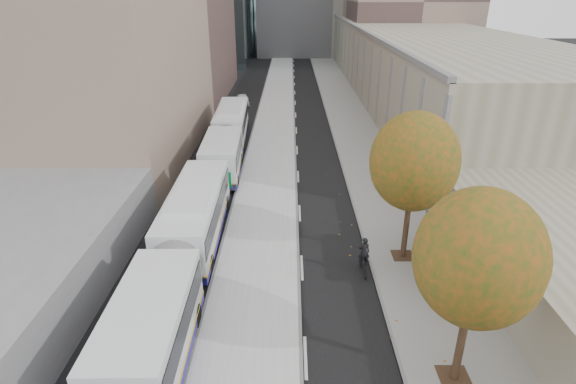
{
  "coord_description": "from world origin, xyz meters",
  "views": [
    {
      "loc": [
        -2.24,
        -6.86,
        12.63
      ],
      "look_at": [
        -2.36,
        15.64,
        2.5
      ],
      "focal_mm": 28.0,
      "sensor_mm": 36.0,
      "label": 1
    }
  ],
  "objects_px": {
    "bus_shelter": "(463,241)",
    "distant_car": "(243,100)",
    "cyclist": "(363,260)",
    "bus_far": "(228,135)",
    "bus_near": "(181,251)"
  },
  "relations": [
    {
      "from": "cyclist",
      "to": "bus_shelter",
      "type": "bearing_deg",
      "value": -11.85
    },
    {
      "from": "cyclist",
      "to": "distant_car",
      "type": "height_order",
      "value": "cyclist"
    },
    {
      "from": "bus_shelter",
      "to": "distant_car",
      "type": "relative_size",
      "value": 1.21
    },
    {
      "from": "bus_near",
      "to": "cyclist",
      "type": "distance_m",
      "value": 8.64
    },
    {
      "from": "bus_shelter",
      "to": "bus_far",
      "type": "distance_m",
      "value": 22.57
    },
    {
      "from": "bus_near",
      "to": "bus_far",
      "type": "bearing_deg",
      "value": 89.48
    },
    {
      "from": "cyclist",
      "to": "distant_car",
      "type": "distance_m",
      "value": 36.44
    },
    {
      "from": "bus_shelter",
      "to": "cyclist",
      "type": "bearing_deg",
      "value": 172.43
    },
    {
      "from": "bus_shelter",
      "to": "cyclist",
      "type": "relative_size",
      "value": 2.22
    },
    {
      "from": "distant_car",
      "to": "cyclist",
      "type": "bearing_deg",
      "value": -84.41
    },
    {
      "from": "bus_far",
      "to": "bus_near",
      "type": "bearing_deg",
      "value": -91.89
    },
    {
      "from": "bus_shelter",
      "to": "bus_far",
      "type": "xyz_separation_m",
      "value": [
        -13.14,
        18.34,
        -0.61
      ]
    },
    {
      "from": "distant_car",
      "to": "bus_near",
      "type": "bearing_deg",
      "value": -98.04
    },
    {
      "from": "bus_shelter",
      "to": "distant_car",
      "type": "height_order",
      "value": "bus_shelter"
    },
    {
      "from": "bus_far",
      "to": "distant_car",
      "type": "distance_m",
      "value": 17.52
    }
  ]
}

